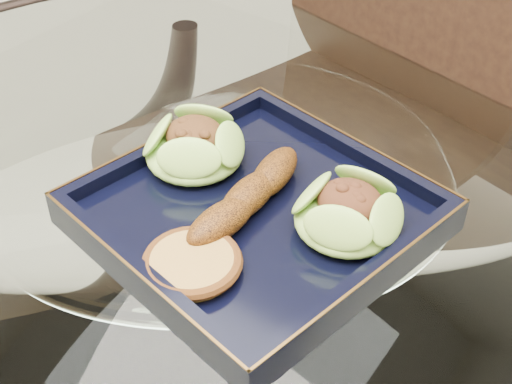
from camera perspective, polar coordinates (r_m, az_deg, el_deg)
The scene contains 7 objects.
dining_table at distance 0.80m, azimuth -2.51°, elevation -10.13°, with size 1.13×1.13×0.77m.
dining_chair at distance 1.04m, azimuth 5.65°, elevation -2.70°, with size 0.48×0.48×0.92m.
navy_plate at distance 0.65m, azimuth -0.00°, elevation -2.04°, with size 0.27×0.27×0.02m, color black.
lettuce_wrap_left at distance 0.69m, azimuth -4.96°, elevation 3.45°, with size 0.10×0.10×0.03m, color #5D9B2D.
lettuce_wrap_right at distance 0.62m, azimuth 7.32°, elevation -1.87°, with size 0.09×0.09×0.03m, color olive.
roasted_plantain at distance 0.64m, azimuth -0.58°, elevation -0.29°, with size 0.15×0.03×0.03m, color #62320A.
crumb_patty at distance 0.59m, azimuth -5.13°, elevation -5.75°, with size 0.07×0.07×0.01m, color #A88138.
Camera 1 is at (0.33, -0.40, 1.20)m, focal length 50.00 mm.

